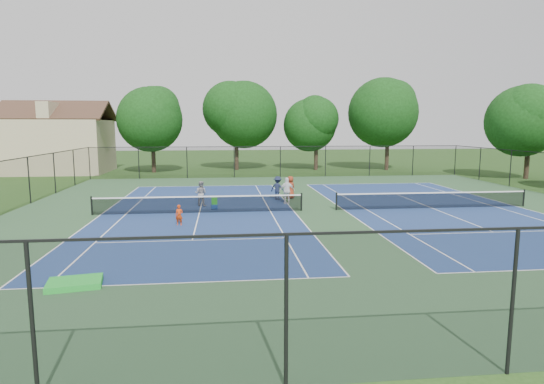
{
  "coord_description": "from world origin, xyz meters",
  "views": [
    {
      "loc": [
        -5.64,
        -25.96,
        4.94
      ],
      "look_at": [
        -2.9,
        -1.0,
        1.3
      ],
      "focal_mm": 30.0,
      "sensor_mm": 36.0,
      "label": 1
    }
  ],
  "objects": [
    {
      "name": "bystander_a",
      "position": [
        -1.54,
        2.54,
        0.85
      ],
      "size": [
        1.02,
        0.47,
        1.7
      ],
      "primitive_type": "imported",
      "rotation": [
        0.0,
        0.0,
        3.2
      ],
      "color": "white",
      "rests_on": "ground"
    },
    {
      "name": "tree_back_d",
      "position": [
        13.0,
        24.0,
        6.82
      ],
      "size": [
        7.8,
        7.8,
        10.37
      ],
      "color": "#2D2116",
      "rests_on": "ground"
    },
    {
      "name": "ball_hopper",
      "position": [
        -6.15,
        1.1,
        0.51
      ],
      "size": [
        0.35,
        0.29,
        0.43
      ],
      "primitive_type": "cube",
      "rotation": [
        0.0,
        0.0,
        0.04
      ],
      "color": "green",
      "rests_on": "ball_crate"
    },
    {
      "name": "child_player",
      "position": [
        -7.84,
        -3.2,
        0.52
      ],
      "size": [
        0.42,
        0.31,
        1.04
      ],
      "primitive_type": "imported",
      "rotation": [
        0.0,
        0.0,
        -0.18
      ],
      "color": "red",
      "rests_on": "ground"
    },
    {
      "name": "tennis_court_left",
      "position": [
        -7.0,
        0.0,
        0.1
      ],
      "size": [
        12.0,
        23.83,
        1.07
      ],
      "color": "navy",
      "rests_on": "ground"
    },
    {
      "name": "tree_back_b",
      "position": [
        -4.0,
        26.0,
        6.6
      ],
      "size": [
        7.6,
        7.6,
        10.03
      ],
      "color": "#2D2116",
      "rests_on": "ground"
    },
    {
      "name": "ground",
      "position": [
        0.0,
        0.0,
        0.0
      ],
      "size": [
        140.0,
        140.0,
        0.0
      ],
      "primitive_type": "plane",
      "color": "#234716",
      "rests_on": "ground"
    },
    {
      "name": "tree_back_a",
      "position": [
        -13.0,
        24.0,
        6.04
      ],
      "size": [
        6.8,
        6.8,
        9.15
      ],
      "color": "#2D2116",
      "rests_on": "ground"
    },
    {
      "name": "instructor",
      "position": [
        -7.0,
        2.31,
        0.79
      ],
      "size": [
        0.92,
        0.81,
        1.57
      ],
      "primitive_type": "imported",
      "rotation": [
        0.0,
        0.0,
        2.8
      ],
      "color": "gray",
      "rests_on": "ground"
    },
    {
      "name": "tree_back_c",
      "position": [
        5.0,
        25.0,
        5.48
      ],
      "size": [
        6.0,
        6.0,
        8.4
      ],
      "color": "#2D2116",
      "rests_on": "ground"
    },
    {
      "name": "tree_side_e",
      "position": [
        23.0,
        14.0,
        5.81
      ],
      "size": [
        6.6,
        6.6,
        8.87
      ],
      "color": "#2D2116",
      "rests_on": "ground"
    },
    {
      "name": "clapboard_house",
      "position": [
        -23.0,
        25.0,
        3.09
      ],
      "size": [
        10.8,
        8.1,
        7.65
      ],
      "color": "tan",
      "rests_on": "ground"
    },
    {
      "name": "bystander_b",
      "position": [
        -1.95,
        4.19,
        0.8
      ],
      "size": [
        1.2,
        1.07,
        1.61
      ],
      "primitive_type": "imported",
      "rotation": [
        0.0,
        0.0,
        2.55
      ],
      "color": "#181F36",
      "rests_on": "ground"
    },
    {
      "name": "ball_crate",
      "position": [
        -6.15,
        1.1,
        0.15
      ],
      "size": [
        0.39,
        0.32,
        0.3
      ],
      "primitive_type": "cube",
      "rotation": [
        0.0,
        0.0,
        -0.06
      ],
      "color": "#164499",
      "rests_on": "ground"
    },
    {
      "name": "green_tarp",
      "position": [
        -10.27,
        -11.8,
        0.1
      ],
      "size": [
        1.78,
        1.39,
        0.19
      ],
      "primitive_type": "cube",
      "rotation": [
        0.0,
        0.0,
        0.18
      ],
      "color": "green",
      "rests_on": "ground"
    },
    {
      "name": "perimeter_fence",
      "position": [
        0.0,
        0.0,
        1.6
      ],
      "size": [
        36.08,
        36.08,
        3.02
      ],
      "color": "black",
      "rests_on": "ground"
    },
    {
      "name": "court_pad",
      "position": [
        0.0,
        0.0,
        0.0
      ],
      "size": [
        36.0,
        36.0,
        0.01
      ],
      "primitive_type": "cube",
      "color": "#2F5530",
      "rests_on": "ground"
    },
    {
      "name": "tennis_court_right",
      "position": [
        7.0,
        0.0,
        0.1
      ],
      "size": [
        12.0,
        23.83,
        1.07
      ],
      "color": "navy",
      "rests_on": "ground"
    },
    {
      "name": "bystander_c",
      "position": [
        -1.0,
        4.62,
        0.78
      ],
      "size": [
        0.91,
        0.84,
        1.56
      ],
      "primitive_type": "imported",
      "rotation": [
        0.0,
        0.0,
        3.75
      ],
      "color": "maroon",
      "rests_on": "ground"
    }
  ]
}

